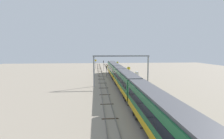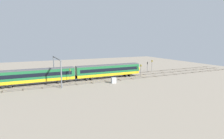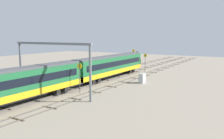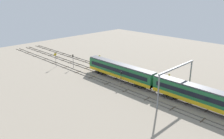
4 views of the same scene
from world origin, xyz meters
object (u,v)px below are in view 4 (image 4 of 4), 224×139
object	(u,v)px
train	(199,96)
relay_cabinet	(142,72)
speed_sign_near_foreground	(100,60)
overhead_gantry	(176,75)
speed_sign_far_trackside	(169,80)
signal_light_trackside_departure	(121,76)
signal_light_trackside_approach	(73,59)
speed_sign_mid_trackside	(56,58)

from	to	relation	value
train	relay_cabinet	distance (m)	23.79
speed_sign_near_foreground	overhead_gantry	bearing A→B (deg)	175.16
overhead_gantry	speed_sign_far_trackside	xyz separation A→B (m)	(3.45, -2.61, -2.82)
relay_cabinet	speed_sign_near_foreground	bearing A→B (deg)	21.27
train	speed_sign_far_trackside	bearing A→B (deg)	-16.53
speed_sign_near_foreground	relay_cabinet	world-z (taller)	speed_sign_near_foreground
speed_sign_far_trackside	signal_light_trackside_departure	distance (m)	12.90
overhead_gantry	train	bearing A→B (deg)	178.05
train	overhead_gantry	xyz separation A→B (m)	(6.05, -0.21, 3.38)
train	signal_light_trackside_approach	distance (m)	43.42
speed_sign_far_trackside	overhead_gantry	bearing A→B (deg)	142.84
overhead_gantry	signal_light_trackside_approach	xyz separation A→B (m)	(37.27, 3.12, -3.00)
speed_sign_mid_trackside	signal_light_trackside_approach	size ratio (longest dim) A/B	1.06
speed_sign_mid_trackside	speed_sign_far_trackside	bearing A→B (deg)	-166.43
speed_sign_near_foreground	signal_light_trackside_departure	distance (m)	16.11
speed_sign_far_trackside	signal_light_trackside_approach	xyz separation A→B (m)	(33.82, 5.74, -0.18)
speed_sign_far_trackside	signal_light_trackside_departure	xyz separation A→B (m)	(11.57, 5.68, -0.53)
speed_sign_mid_trackside	relay_cabinet	world-z (taller)	speed_sign_mid_trackside
train	speed_sign_near_foreground	xyz separation A→B (m)	(36.16, -2.75, 0.37)
overhead_gantry	signal_light_trackside_departure	size ratio (longest dim) A/B	3.73
speed_sign_far_trackside	train	bearing A→B (deg)	163.47
train	relay_cabinet	size ratio (longest dim) A/B	40.37
train	signal_light_trackside_approach	size ratio (longest dim) A/B	16.18
signal_light_trackside_approach	speed_sign_near_foreground	bearing A→B (deg)	-141.61
overhead_gantry	speed_sign_mid_trackside	xyz separation A→B (m)	(42.35, 6.77, -2.79)
train	speed_sign_near_foreground	bearing A→B (deg)	-4.35
overhead_gantry	speed_sign_far_trackside	world-z (taller)	overhead_gantry
signal_light_trackside_approach	relay_cabinet	size ratio (longest dim) A/B	2.49
relay_cabinet	overhead_gantry	bearing A→B (deg)	153.91
overhead_gantry	speed_sign_near_foreground	xyz separation A→B (m)	(30.12, -2.55, -3.01)
train	signal_light_trackside_departure	world-z (taller)	train
train	speed_sign_mid_trackside	bearing A→B (deg)	7.73
overhead_gantry	speed_sign_near_foreground	distance (m)	30.37
overhead_gantry	signal_light_trackside_departure	distance (m)	15.69
speed_sign_near_foreground	signal_light_trackside_approach	distance (m)	9.13
overhead_gantry	speed_sign_far_trackside	distance (m)	5.17
train	overhead_gantry	size ratio (longest dim) A/B	4.96
train	speed_sign_far_trackside	distance (m)	9.92
signal_light_trackside_approach	speed_sign_mid_trackside	bearing A→B (deg)	35.73
speed_sign_mid_trackside	signal_light_trackside_departure	xyz separation A→B (m)	(-27.33, -3.71, -0.56)
speed_sign_far_trackside	speed_sign_near_foreground	bearing A→B (deg)	0.14
train	signal_light_trackside_approach	xyz separation A→B (m)	(43.32, 2.92, 0.38)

